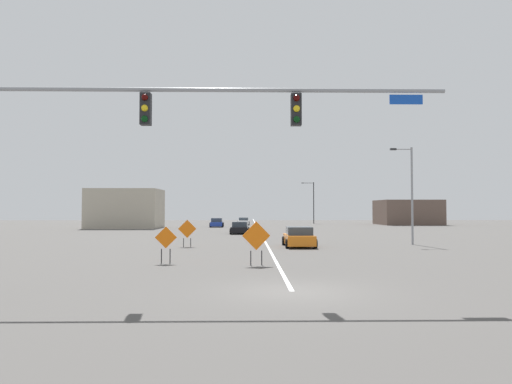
{
  "coord_description": "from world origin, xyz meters",
  "views": [
    {
      "loc": [
        -1.45,
        -15.28,
        2.68
      ],
      "look_at": [
        -0.71,
        25.58,
        4.16
      ],
      "focal_mm": 32.89,
      "sensor_mm": 36.0,
      "label": 1
    }
  ],
  "objects": [
    {
      "name": "car_black_near",
      "position": [
        -2.28,
        35.65,
        0.6
      ],
      "size": [
        2.1,
        4.3,
        1.28
      ],
      "color": "black",
      "rests_on": "ground"
    },
    {
      "name": "construction_sign_median_far",
      "position": [
        -1.03,
        7.02,
        1.31
      ],
      "size": [
        1.35,
        0.29,
        2.08
      ],
      "color": "orange",
      "rests_on": "ground"
    },
    {
      "name": "construction_sign_right_shoulder",
      "position": [
        -5.71,
        17.98,
        1.19
      ],
      "size": [
        1.29,
        0.13,
        1.91
      ],
      "color": "orange",
      "rests_on": "ground"
    },
    {
      "name": "street_lamp_far_left",
      "position": [
        10.46,
        70.06,
        4.24
      ],
      "size": [
        2.29,
        0.24,
        7.57
      ],
      "color": "black",
      "rests_on": "ground"
    },
    {
      "name": "car_white_approaching",
      "position": [
        -2.14,
        63.25,
        0.59
      ],
      "size": [
        2.07,
        4.5,
        1.24
      ],
      "color": "white",
      "rests_on": "ground"
    },
    {
      "name": "roadside_building_east",
      "position": [
        26.05,
        64.7,
        2.1
      ],
      "size": [
        9.76,
        8.73,
        4.2
      ],
      "color": "brown",
      "rests_on": "ground"
    },
    {
      "name": "traffic_signal_assembly",
      "position": [
        -4.62,
        -0.01,
        5.38
      ],
      "size": [
        14.89,
        0.44,
        7.0
      ],
      "color": "gray",
      "rests_on": "ground"
    },
    {
      "name": "roadside_building_west",
      "position": [
        -18.65,
        51.22,
        2.73
      ],
      "size": [
        9.66,
        7.68,
        5.46
      ],
      "color": "#B2A893",
      "rests_on": "ground"
    },
    {
      "name": "ground",
      "position": [
        0.0,
        0.0,
        0.0
      ],
      "size": [
        193.21,
        193.21,
        0.0
      ],
      "primitive_type": "plane",
      "color": "#4C4947"
    },
    {
      "name": "road_centre_stripe",
      "position": [
        0.0,
        53.67,
        0.0
      ],
      "size": [
        0.16,
        107.34,
        0.01
      ],
      "color": "white",
      "rests_on": "ground"
    },
    {
      "name": "street_lamp_mid_left",
      "position": [
        10.85,
        19.81,
        4.07
      ],
      "size": [
        1.7,
        0.24,
        7.35
      ],
      "color": "gray",
      "rests_on": "ground"
    },
    {
      "name": "car_orange_distant",
      "position": [
        2.2,
        17.91,
        0.65
      ],
      "size": [
        2.15,
        4.14,
        1.41
      ],
      "color": "orange",
      "rests_on": "ground"
    },
    {
      "name": "construction_sign_left_shoulder",
      "position": [
        -5.47,
        7.94,
        1.15
      ],
      "size": [
        1.08,
        0.12,
        1.81
      ],
      "color": "orange",
      "rests_on": "ground"
    },
    {
      "name": "car_blue_passing",
      "position": [
        -6.01,
        54.46,
        0.64
      ],
      "size": [
        2.01,
        4.02,
        1.32
      ],
      "color": "#1E389E",
      "rests_on": "ground"
    }
  ]
}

